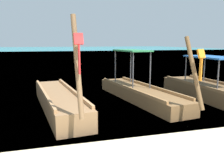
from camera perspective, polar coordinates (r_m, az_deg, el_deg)
name	(u,v)px	position (r m, az deg, el deg)	size (l,w,h in m)	color
ground	(160,165)	(4.77, 11.50, -18.45)	(120.00, 120.00, 0.00)	beige
sea_water	(53,51)	(65.12, -14.05, 7.71)	(120.00, 120.00, 0.00)	teal
longtail_boat_red_ribbon	(59,101)	(8.21, -12.64, -3.93)	(1.61, 5.67, 2.89)	olive
longtail_boat_orange_ribbon	(140,92)	(9.39, 6.66, -1.98)	(1.81, 6.11, 2.43)	brown
longtail_boat_green_ribbon	(224,95)	(9.76, 25.30, -2.36)	(1.40, 7.13, 2.38)	brown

